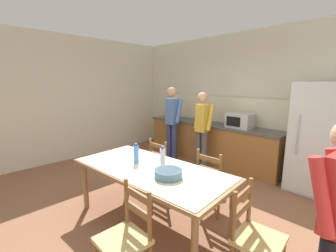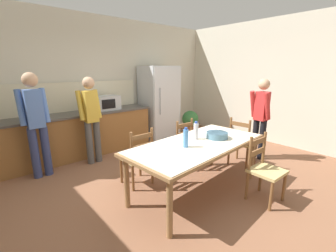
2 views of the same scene
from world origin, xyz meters
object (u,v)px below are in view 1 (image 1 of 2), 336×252
at_px(chair_side_far_right, 213,181).
at_px(chair_head_end, 255,237).
at_px(bottle_near_centre, 136,154).
at_px(serving_bowl, 168,173).
at_px(bottle_off_centre, 163,158).
at_px(chair_side_far_left, 164,165).
at_px(person_at_counter, 202,127).
at_px(refrigerator, 322,139).
at_px(dining_table, 150,173).
at_px(person_by_table, 335,219).
at_px(chair_side_near_right, 126,238).
at_px(microwave, 240,121).
at_px(person_at_sink, 172,119).

height_order(chair_side_far_right, chair_head_end, same).
height_order(bottle_near_centre, chair_side_far_right, bottle_near_centre).
bearing_deg(chair_head_end, serving_bowl, 93.79).
height_order(bottle_off_centre, chair_side_far_left, bottle_off_centre).
relative_size(bottle_off_centre, serving_bowl, 0.84).
height_order(bottle_off_centre, person_at_counter, person_at_counter).
relative_size(chair_head_end, chair_side_far_left, 1.00).
relative_size(refrigerator, bottle_off_centre, 6.80).
xyz_separation_m(dining_table, person_by_table, (1.90, 0.06, 0.21)).
distance_m(chair_head_end, person_at_counter, 2.85).
bearing_deg(serving_bowl, chair_side_near_right, -77.24).
height_order(dining_table, serving_bowl, serving_bowl).
xyz_separation_m(microwave, chair_side_far_left, (-0.42, -1.79, -0.61)).
distance_m(refrigerator, chair_side_far_right, 2.00).
bearing_deg(person_by_table, person_at_counter, -30.32).
height_order(microwave, chair_side_near_right, microwave).
distance_m(dining_table, chair_side_far_right, 0.94).
relative_size(chair_side_far_left, person_at_counter, 0.56).
xyz_separation_m(chair_side_far_left, person_by_table, (2.43, -0.69, 0.45)).
bearing_deg(chair_side_far_left, chair_head_end, 160.60).
bearing_deg(chair_side_far_right, refrigerator, -118.80).
xyz_separation_m(refrigerator, chair_head_end, (0.01, -2.43, -0.48)).
bearing_deg(chair_side_near_right, person_by_table, 32.05).
bearing_deg(microwave, serving_bowl, -79.27).
bearing_deg(chair_head_end, refrigerator, -4.24).
height_order(bottle_near_centre, person_at_sink, person_at_sink).
height_order(refrigerator, microwave, refrigerator).
bearing_deg(chair_side_far_left, person_at_sink, -50.90).
distance_m(refrigerator, dining_table, 2.86).
bearing_deg(bottle_near_centre, chair_side_far_right, 50.46).
distance_m(bottle_near_centre, chair_head_end, 1.68).
distance_m(microwave, person_at_counter, 0.79).
bearing_deg(dining_table, person_by_table, 1.77).
bearing_deg(serving_bowl, person_at_counter, 117.36).
relative_size(microwave, chair_side_far_left, 0.55).
bearing_deg(person_at_counter, chair_head_end, -133.33).
bearing_deg(person_at_sink, chair_side_far_right, -121.41).
bearing_deg(dining_table, bottle_near_centre, -176.06).
bearing_deg(refrigerator, chair_side_near_right, -103.91).
distance_m(person_at_counter, person_by_table, 3.25).
relative_size(bottle_near_centre, serving_bowl, 0.84).
relative_size(refrigerator, chair_side_near_right, 2.02).
distance_m(chair_side_far_right, person_at_sink, 2.42).
bearing_deg(chair_head_end, microwave, 26.49).
height_order(microwave, bottle_near_centre, microwave).
relative_size(chair_side_near_right, person_at_sink, 0.53).
bearing_deg(chair_side_far_left, refrigerator, -136.81).
distance_m(chair_side_near_right, person_by_table, 1.65).
bearing_deg(chair_side_near_right, serving_bowl, 104.40).
relative_size(serving_bowl, person_at_sink, 0.19).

